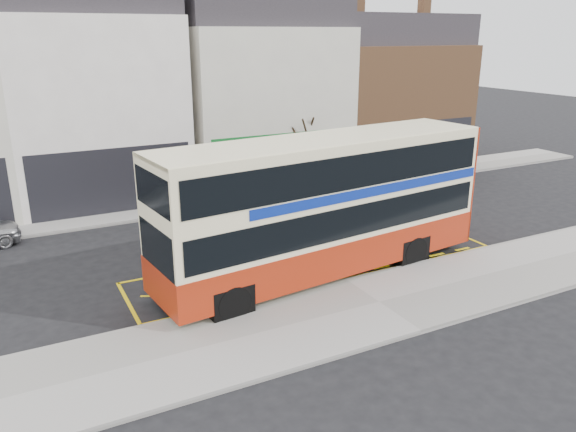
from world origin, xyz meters
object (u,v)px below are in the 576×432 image
car_grey (239,196)px  street_tree_right (298,126)px  bus_stop_post (208,253)px  double_decker_bus (325,204)px  car_white (395,180)px

car_grey → street_tree_right: 5.80m
bus_stop_post → street_tree_right: 15.13m
double_decker_bus → car_white: double_decker_bus is taller
bus_stop_post → street_tree_right: (9.39, 11.79, 1.39)m
double_decker_bus → car_grey: bearing=82.7°
double_decker_bus → bus_stop_post: double_decker_bus is taller
bus_stop_post → street_tree_right: street_tree_right is taller
bus_stop_post → car_white: size_ratio=0.75×
bus_stop_post → car_white: bearing=34.4°
street_tree_right → bus_stop_post: bearing=-128.6°
car_white → street_tree_right: (-4.31, 3.09, 2.82)m
double_decker_bus → car_grey: double_decker_bus is taller
street_tree_right → car_grey: bearing=-152.4°
double_decker_bus → street_tree_right: 11.68m
car_grey → double_decker_bus: bearing=-169.0°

